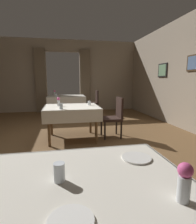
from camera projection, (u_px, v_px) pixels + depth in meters
ground at (67, 142)px, 3.91m from camera, size 10.08×10.08×0.00m
wall_back at (63, 76)px, 7.69m from camera, size 6.40×0.27×3.00m
dining_table_near at (67, 199)px, 1.02m from camera, size 1.45×0.99×0.75m
dining_table_mid at (72, 111)px, 3.99m from camera, size 1.19×1.03×0.75m
dining_table_far at (66, 98)px, 6.74m from camera, size 1.37×1.06×0.75m
chair_mid_right at (115, 115)px, 4.18m from camera, size 0.44×0.44×0.93m
chair_far_right at (94, 101)px, 7.05m from camera, size 0.44×0.44×0.93m
flower_vase_near at (184, 181)px, 0.83m from camera, size 0.07×0.07×0.19m
glass_near_b at (59, 172)px, 1.01m from camera, size 0.06×0.06×0.11m
plate_near_c at (137, 158)px, 1.31m from camera, size 0.21×0.21×0.01m
plate_near_d at (71, 221)px, 0.72m from camera, size 0.19×0.19×0.01m
flower_vase_mid at (59, 101)px, 4.01m from camera, size 0.07×0.07×0.20m
glass_mid_b at (61, 106)px, 3.57m from camera, size 0.07×0.07×0.12m
glass_mid_c at (89, 103)px, 4.18m from camera, size 0.07×0.07×0.10m
flower_vase_far at (55, 93)px, 6.70m from camera, size 0.07×0.07×0.21m
glass_far_b at (56, 95)px, 6.30m from camera, size 0.07×0.07×0.11m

